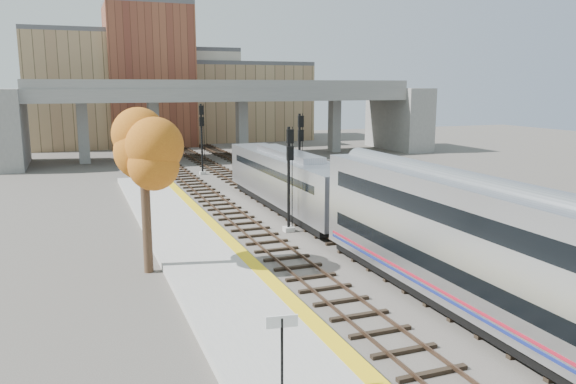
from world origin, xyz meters
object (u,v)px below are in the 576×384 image
object	(u,v)px
signal_mast_mid	(300,159)
coach	(526,266)
car_b	(353,163)
tree	(143,153)
car_c	(381,162)
signal_mast_far	(202,140)
locomotive	(288,179)
car_a	(352,177)
signal_mast_near	(289,183)

from	to	relation	value
signal_mast_mid	coach	bearing A→B (deg)	-94.52
coach	car_b	xyz separation A→B (m)	(13.88, 39.24, -2.17)
tree	signal_mast_mid	bearing A→B (deg)	44.67
car_c	car_b	bearing A→B (deg)	-167.91
signal_mast_far	tree	distance (m)	30.32
signal_mast_far	locomotive	bearing A→B (deg)	-83.56
locomotive	car_b	size ratio (longest dim) A/B	5.37
locomotive	signal_mast_far	distance (m)	18.77
tree	car_c	world-z (taller)	tree
car_b	coach	bearing A→B (deg)	-103.96
car_c	signal_mast_far	bearing A→B (deg)	-170.61
signal_mast_mid	car_a	distance (m)	10.18
signal_mast_near	signal_mast_mid	size ratio (longest dim) A/B	0.95
locomotive	car_c	bearing A→B (deg)	43.64
car_b	car_c	xyz separation A→B (m)	(3.33, -0.22, 0.02)
signal_mast_near	car_c	bearing A→B (deg)	48.79
signal_mast_mid	car_b	size ratio (longest dim) A/B	1.90
signal_mast_mid	signal_mast_far	bearing A→B (deg)	104.47
coach	signal_mast_near	world-z (taller)	signal_mast_near
signal_mast_far	car_a	bearing A→B (deg)	-39.70
signal_mast_mid	locomotive	bearing A→B (deg)	-126.33
tree	coach	bearing A→B (deg)	-48.01
car_b	car_c	distance (m)	3.34
signal_mast_mid	car_a	bearing A→B (deg)	38.55
car_a	car_c	world-z (taller)	car_c
car_a	car_c	size ratio (longest dim) A/B	0.78
locomotive	car_a	world-z (taller)	locomotive
signal_mast_far	car_a	world-z (taller)	signal_mast_far
coach	signal_mast_near	xyz separation A→B (m)	(-2.10, 16.97, 0.27)
locomotive	signal_mast_near	world-z (taller)	signal_mast_near
coach	car_a	bearing A→B (deg)	72.90
car_a	car_b	size ratio (longest dim) A/B	0.91
locomotive	signal_mast_near	bearing A→B (deg)	-110.44
locomotive	car_a	bearing A→B (deg)	42.41
locomotive	car_b	xyz separation A→B (m)	(13.88, 16.63, -1.65)
coach	signal_mast_far	size ratio (longest dim) A/B	3.54
car_a	signal_mast_far	bearing A→B (deg)	158.94
signal_mast_mid	car_b	xyz separation A→B (m)	(11.88, 13.91, -2.67)
locomotive	signal_mast_far	xyz separation A→B (m)	(-2.10, 18.61, 1.23)
coach	car_c	bearing A→B (deg)	66.20
coach	car_c	xyz separation A→B (m)	(17.21, 39.02, -2.16)
signal_mast_far	signal_mast_mid	bearing A→B (deg)	-75.53
locomotive	signal_mast_mid	distance (m)	3.53
car_c	locomotive	bearing A→B (deg)	-120.48
signal_mast_mid	signal_mast_far	size ratio (longest dim) A/B	0.96
signal_mast_mid	signal_mast_far	world-z (taller)	signal_mast_far
signal_mast_mid	signal_mast_far	distance (m)	16.41
coach	signal_mast_near	bearing A→B (deg)	97.05
car_c	car_a	bearing A→B (deg)	-118.98
tree	car_c	distance (m)	39.24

